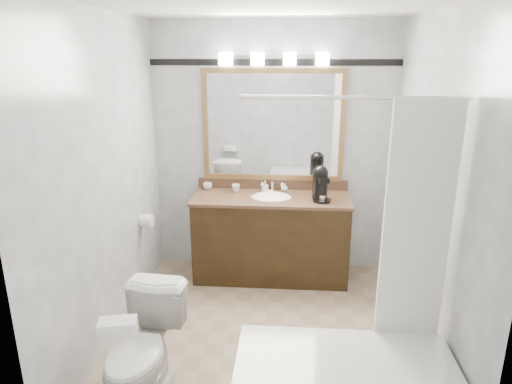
# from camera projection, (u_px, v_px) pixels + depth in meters

# --- Properties ---
(room) EXTENTS (2.42, 2.62, 2.52)m
(room) POSITION_uv_depth(u_px,v_px,m) (266.00, 187.00, 3.34)
(room) COLOR #9C8469
(room) RESTS_ON ground
(vanity) EXTENTS (1.53, 0.58, 0.97)m
(vanity) POSITION_uv_depth(u_px,v_px,m) (271.00, 235.00, 4.55)
(vanity) COLOR black
(vanity) RESTS_ON ground
(mirror) EXTENTS (1.40, 0.04, 1.10)m
(mirror) POSITION_uv_depth(u_px,v_px,m) (273.00, 126.00, 4.49)
(mirror) COLOR olive
(mirror) RESTS_ON room
(vanity_light_bar) EXTENTS (1.02, 0.14, 0.12)m
(vanity_light_bar) POSITION_uv_depth(u_px,v_px,m) (274.00, 59.00, 4.25)
(vanity_light_bar) COLOR silver
(vanity_light_bar) RESTS_ON room
(accent_stripe) EXTENTS (2.40, 0.01, 0.06)m
(accent_stripe) POSITION_uv_depth(u_px,v_px,m) (274.00, 62.00, 4.32)
(accent_stripe) COLOR black
(accent_stripe) RESTS_ON room
(tp_roll) EXTENTS (0.11, 0.12, 0.12)m
(tp_roll) POSITION_uv_depth(u_px,v_px,m) (147.00, 221.00, 4.22)
(tp_roll) COLOR white
(tp_roll) RESTS_ON room
(toilet) EXTENTS (0.47, 0.75, 0.73)m
(toilet) POSITION_uv_depth(u_px,v_px,m) (143.00, 351.00, 2.92)
(toilet) COLOR white
(toilet) RESTS_ON ground
(tissue_box) EXTENTS (0.22, 0.15, 0.08)m
(tissue_box) POSITION_uv_depth(u_px,v_px,m) (117.00, 327.00, 2.47)
(tissue_box) COLOR white
(tissue_box) RESTS_ON toilet
(coffee_maker) EXTENTS (0.18, 0.21, 0.33)m
(coffee_maker) POSITION_uv_depth(u_px,v_px,m) (320.00, 182.00, 4.29)
(coffee_maker) COLOR black
(coffee_maker) RESTS_ON vanity
(cup_left) EXTENTS (0.11, 0.11, 0.07)m
(cup_left) POSITION_uv_depth(u_px,v_px,m) (208.00, 186.00, 4.65)
(cup_left) COLOR white
(cup_left) RESTS_ON vanity
(cup_right) EXTENTS (0.09, 0.09, 0.07)m
(cup_right) POSITION_uv_depth(u_px,v_px,m) (236.00, 188.00, 4.57)
(cup_right) COLOR white
(cup_right) RESTS_ON vanity
(soap_bottle_a) EXTENTS (0.07, 0.07, 0.11)m
(soap_bottle_a) POSITION_uv_depth(u_px,v_px,m) (265.00, 187.00, 4.55)
(soap_bottle_a) COLOR white
(soap_bottle_a) RESTS_ON vanity
(soap_bottle_b) EXTENTS (0.08, 0.08, 0.08)m
(soap_bottle_b) POSITION_uv_depth(u_px,v_px,m) (285.00, 187.00, 4.59)
(soap_bottle_b) COLOR white
(soap_bottle_b) RESTS_ON vanity
(soap_bar) EXTENTS (0.09, 0.07, 0.02)m
(soap_bar) POSITION_uv_depth(u_px,v_px,m) (269.00, 192.00, 4.54)
(soap_bar) COLOR #EDEDC3
(soap_bar) RESTS_ON vanity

